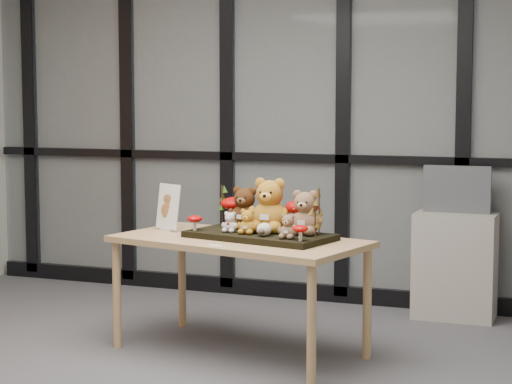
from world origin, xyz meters
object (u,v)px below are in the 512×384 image
at_px(bear_tan_back, 305,210).
at_px(sign_holder, 168,209).
at_px(cabinet, 455,266).
at_px(bear_small_yellow, 248,220).
at_px(mushroom_back_left, 235,210).
at_px(bear_white_bow, 230,221).
at_px(diorama_tray, 260,236).
at_px(display_table, 239,250).
at_px(bear_pooh_yellow, 270,202).
at_px(plush_cream_hedgehog, 264,229).
at_px(mushroom_front_left, 195,222).
at_px(bear_beige_small, 288,225).
at_px(bear_brown_medium, 245,205).
at_px(monitor, 457,189).
at_px(mushroom_front_right, 300,232).
at_px(mushroom_back_right, 302,214).

xyz_separation_m(bear_tan_back, sign_holder, (-0.91, 0.08, -0.04)).
bearing_deg(cabinet, bear_small_yellow, -125.43).
bearing_deg(mushroom_back_left, bear_white_bow, -73.74).
xyz_separation_m(diorama_tray, bear_tan_back, (0.26, 0.03, 0.16)).
distance_m(display_table, bear_pooh_yellow, 0.33).
relative_size(bear_tan_back, bear_white_bow, 2.11).
bearing_deg(plush_cream_hedgehog, diorama_tray, 134.20).
bearing_deg(mushroom_front_left, cabinet, 45.73).
relative_size(bear_white_bow, plush_cream_hedgehog, 1.58).
xyz_separation_m(display_table, mushroom_back_left, (-0.12, 0.24, 0.20)).
bearing_deg(bear_beige_small, bear_brown_medium, 155.07).
distance_m(sign_holder, monitor, 1.97).
xyz_separation_m(plush_cream_hedgehog, sign_holder, (-0.71, 0.22, 0.05)).
bearing_deg(bear_pooh_yellow, sign_holder, -171.01).
bearing_deg(mushroom_front_right, mushroom_front_left, 167.36).
relative_size(mushroom_back_left, cabinet, 0.27).
relative_size(bear_tan_back, mushroom_front_right, 2.88).
bearing_deg(mushroom_front_left, mushroom_back_right, 12.42).
height_order(diorama_tray, monitor, monitor).
bearing_deg(sign_holder, bear_beige_small, 9.86).
distance_m(display_table, plush_cream_hedgehog, 0.25).
distance_m(bear_beige_small, mushroom_back_left, 0.59).
bearing_deg(bear_beige_small, display_table, 172.92).
relative_size(bear_brown_medium, sign_holder, 0.97).
xyz_separation_m(mushroom_front_left, monitor, (1.31, 1.36, 0.11)).
bearing_deg(mushroom_back_left, plush_cream_hedgehog, -46.21).
xyz_separation_m(mushroom_back_right, mushroom_front_right, (0.09, -0.29, -0.06)).
distance_m(bear_tan_back, mushroom_front_right, 0.26).
bearing_deg(bear_tan_back, mushroom_front_right, -64.78).
xyz_separation_m(plush_cream_hedgehog, mushroom_back_left, (-0.31, 0.33, 0.06)).
xyz_separation_m(bear_brown_medium, cabinet, (1.07, 1.15, -0.49)).
xyz_separation_m(bear_white_bow, mushroom_back_right, (0.40, 0.13, 0.04)).
bearing_deg(bear_white_bow, diorama_tray, 28.01).
bearing_deg(display_table, sign_holder, 178.23).
xyz_separation_m(mushroom_front_left, sign_holder, (-0.25, 0.16, 0.05)).
bearing_deg(bear_brown_medium, display_table, -66.69).
bearing_deg(bear_pooh_yellow, mushroom_front_right, -31.66).
height_order(mushroom_front_left, mushroom_front_right, mushroom_front_left).
height_order(bear_small_yellow, monitor, monitor).
distance_m(bear_white_bow, plush_cream_hedgehog, 0.25).
relative_size(bear_pooh_yellow, monitor, 0.77).
distance_m(bear_small_yellow, mushroom_back_right, 0.32).
bearing_deg(cabinet, sign_holder, -143.02).
relative_size(bear_brown_medium, bear_white_bow, 2.09).
distance_m(bear_tan_back, sign_holder, 0.91).
relative_size(bear_tan_back, cabinet, 0.39).
distance_m(bear_brown_medium, mushroom_front_left, 0.32).
height_order(bear_brown_medium, mushroom_front_right, bear_brown_medium).
relative_size(mushroom_back_right, mushroom_front_right, 2.21).
height_order(display_table, cabinet, cabinet).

